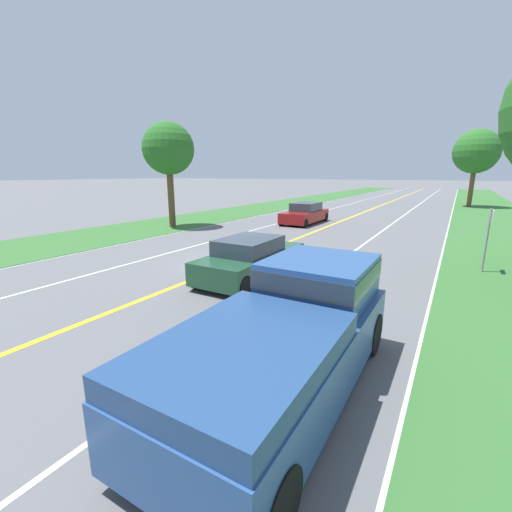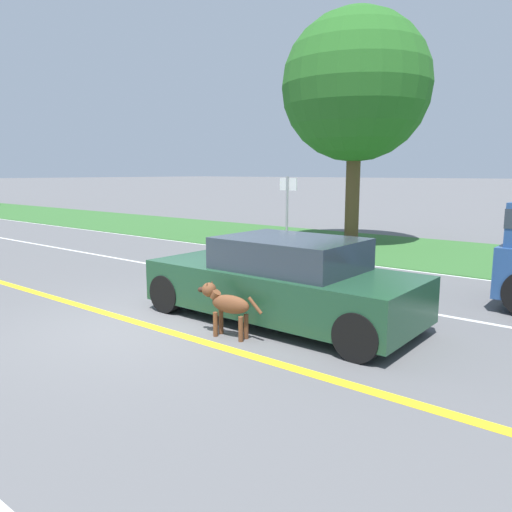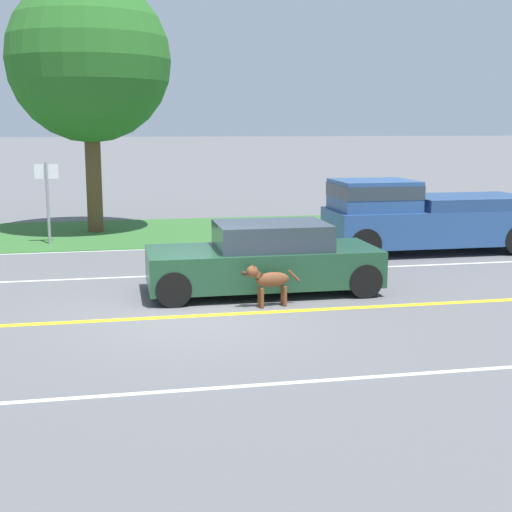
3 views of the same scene
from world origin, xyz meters
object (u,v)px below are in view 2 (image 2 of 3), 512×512
(roadside_tree_right_near, at_px, (356,87))
(street_sign, at_px, (287,202))
(dog, at_px, (226,303))
(ego_car, at_px, (282,282))

(roadside_tree_right_near, xyz_separation_m, street_sign, (-2.12, 1.20, -3.71))
(dog, relative_size, roadside_tree_right_near, 0.15)
(ego_car, xyz_separation_m, roadside_tree_right_near, (8.89, 3.48, 4.51))
(dog, relative_size, street_sign, 0.49)
(ego_car, distance_m, roadside_tree_right_near, 10.56)
(street_sign, bearing_deg, ego_car, -145.33)
(dog, bearing_deg, ego_car, -16.20)
(ego_car, relative_size, street_sign, 1.99)
(ego_car, bearing_deg, dog, 171.16)
(roadside_tree_right_near, distance_m, street_sign, 4.44)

